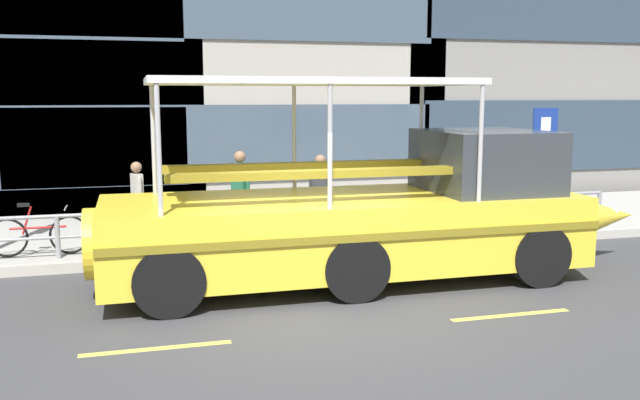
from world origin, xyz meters
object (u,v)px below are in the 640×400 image
object	(u,v)px
pedestrian_near_bow	(484,179)
pedestrian_near_stern	(137,193)
pedestrian_mid_right	(240,185)
leaned_bicycle	(39,235)
parking_sign	(544,146)
duck_tour_boat	(376,215)
pedestrian_mid_left	(320,186)

from	to	relation	value
pedestrian_near_bow	pedestrian_near_stern	bearing A→B (deg)	177.93
pedestrian_mid_right	leaned_bicycle	bearing A→B (deg)	-169.02
pedestrian_near_bow	pedestrian_mid_right	distance (m)	5.41
parking_sign	pedestrian_near_bow	xyz separation A→B (m)	(-1.23, 0.34, -0.73)
duck_tour_boat	pedestrian_near_bow	distance (m)	4.72
leaned_bicycle	pedestrian_mid_left	bearing A→B (deg)	6.04
pedestrian_mid_left	parking_sign	bearing A→B (deg)	-3.41
duck_tour_boat	leaned_bicycle	bearing A→B (deg)	156.50
pedestrian_mid_left	pedestrian_mid_right	size ratio (longest dim) A/B	0.94
leaned_bicycle	pedestrian_mid_left	size ratio (longest dim) A/B	1.06
parking_sign	pedestrian_mid_right	xyz separation A→B (m)	(-6.64, 0.46, -0.70)
duck_tour_boat	pedestrian_mid_left	xyz separation A→B (m)	(-0.14, 2.97, 0.11)
pedestrian_mid_left	pedestrian_near_stern	size ratio (longest dim) A/B	1.05
parking_sign	pedestrian_mid_left	xyz separation A→B (m)	(-5.01, 0.30, -0.76)
leaned_bicycle	pedestrian_mid_right	distance (m)	3.88
duck_tour_boat	pedestrian_mid_left	size ratio (longest dim) A/B	5.85
parking_sign	pedestrian_near_stern	size ratio (longest dim) A/B	1.65
parking_sign	pedestrian_near_stern	bearing A→B (deg)	176.00
pedestrian_near_bow	pedestrian_near_stern	distance (m)	7.43
leaned_bicycle	pedestrian_near_bow	world-z (taller)	pedestrian_near_bow
leaned_bicycle	pedestrian_mid_right	size ratio (longest dim) A/B	1.00
pedestrian_near_bow	parking_sign	bearing A→B (deg)	-15.35
pedestrian_mid_left	duck_tour_boat	bearing A→B (deg)	-87.29
pedestrian_mid_left	pedestrian_mid_right	distance (m)	1.64
parking_sign	pedestrian_mid_right	bearing A→B (deg)	176.07
leaned_bicycle	pedestrian_mid_right	bearing A→B (deg)	10.98
pedestrian_mid_left	pedestrian_near_stern	xyz separation A→B (m)	(-3.65, 0.31, -0.05)
leaned_bicycle	duck_tour_boat	bearing A→B (deg)	-23.50
pedestrian_mid_left	leaned_bicycle	bearing A→B (deg)	-173.96
pedestrian_near_stern	pedestrian_mid_left	bearing A→B (deg)	-4.82
pedestrian_near_bow	pedestrian_mid_left	size ratio (longest dim) A/B	1.03
duck_tour_boat	pedestrian_mid_right	distance (m)	3.60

